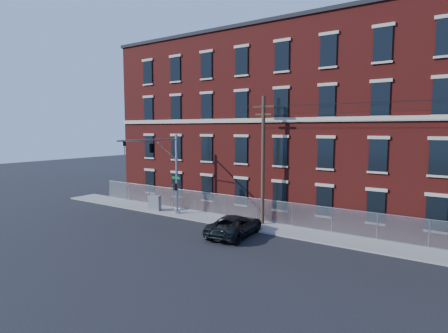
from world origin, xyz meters
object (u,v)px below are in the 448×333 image
utility_pole_near (263,158)px  pickup_truck (235,225)px  utility_cabinet (155,203)px  traffic_signal_mast (158,156)px

utility_pole_near → pickup_truck: utility_pole_near is taller
utility_pole_near → utility_cabinet: utility_pole_near is taller
traffic_signal_mast → utility_pole_near: utility_pole_near is taller
utility_cabinet → pickup_truck: bearing=-28.0°
utility_pole_near → utility_cabinet: (-10.47, -1.40, -4.53)m
pickup_truck → utility_cabinet: size_ratio=3.90×
pickup_truck → utility_pole_near: bearing=-100.0°
traffic_signal_mast → utility_cabinet: 5.58m
traffic_signal_mast → utility_cabinet: bearing=140.8°
utility_pole_near → pickup_truck: size_ratio=1.86×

